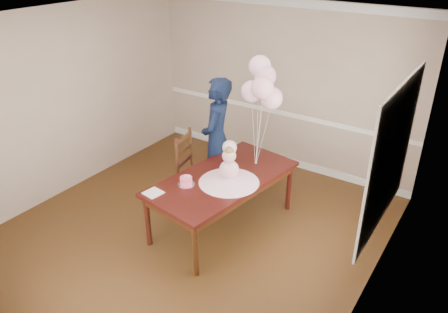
% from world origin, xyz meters
% --- Properties ---
extents(floor, '(4.50, 5.00, 0.00)m').
position_xyz_m(floor, '(0.00, 0.00, 0.00)').
color(floor, '#331E0C').
rests_on(floor, ground).
extents(ceiling, '(4.50, 5.00, 0.02)m').
position_xyz_m(ceiling, '(0.00, 0.00, 2.70)').
color(ceiling, silver).
rests_on(ceiling, wall_back).
extents(wall_back, '(4.50, 0.02, 2.70)m').
position_xyz_m(wall_back, '(0.00, 2.50, 1.35)').
color(wall_back, tan).
rests_on(wall_back, floor).
extents(wall_left, '(0.02, 5.00, 2.70)m').
position_xyz_m(wall_left, '(-2.25, 0.00, 1.35)').
color(wall_left, tan).
rests_on(wall_left, floor).
extents(wall_right, '(0.02, 5.00, 2.70)m').
position_xyz_m(wall_right, '(2.25, 0.00, 1.35)').
color(wall_right, tan).
rests_on(wall_right, floor).
extents(chair_rail_trim, '(4.50, 0.02, 0.07)m').
position_xyz_m(chair_rail_trim, '(0.00, 2.49, 0.90)').
color(chair_rail_trim, white).
rests_on(chair_rail_trim, wall_back).
extents(crown_molding, '(4.50, 0.02, 0.12)m').
position_xyz_m(crown_molding, '(0.00, 2.49, 2.63)').
color(crown_molding, silver).
rests_on(crown_molding, wall_back).
extents(baseboard_trim, '(4.50, 0.02, 0.12)m').
position_xyz_m(baseboard_trim, '(0.00, 2.49, 0.06)').
color(baseboard_trim, white).
rests_on(baseboard_trim, floor).
extents(window_frame, '(0.02, 1.66, 1.56)m').
position_xyz_m(window_frame, '(2.23, 0.50, 1.55)').
color(window_frame, white).
rests_on(window_frame, wall_right).
extents(window_blinds, '(0.01, 1.50, 1.40)m').
position_xyz_m(window_blinds, '(2.21, 0.50, 1.55)').
color(window_blinds, silver).
rests_on(window_blinds, wall_right).
extents(dining_table_top, '(1.28, 2.13, 0.05)m').
position_xyz_m(dining_table_top, '(0.28, 0.40, 0.73)').
color(dining_table_top, black).
rests_on(dining_table_top, table_leg_fl).
extents(table_apron, '(1.17, 2.02, 0.10)m').
position_xyz_m(table_apron, '(0.28, 0.40, 0.65)').
color(table_apron, black).
rests_on(table_apron, table_leg_fl).
extents(table_leg_fl, '(0.08, 0.08, 0.70)m').
position_xyz_m(table_leg_fl, '(-0.27, -0.45, 0.35)').
color(table_leg_fl, black).
rests_on(table_leg_fl, floor).
extents(table_leg_fr, '(0.08, 0.08, 0.70)m').
position_xyz_m(table_leg_fr, '(0.56, -0.57, 0.35)').
color(table_leg_fr, black).
rests_on(table_leg_fr, floor).
extents(table_leg_bl, '(0.08, 0.08, 0.70)m').
position_xyz_m(table_leg_bl, '(-0.00, 1.38, 0.35)').
color(table_leg_bl, black).
rests_on(table_leg_bl, floor).
extents(table_leg_br, '(0.08, 0.08, 0.70)m').
position_xyz_m(table_leg_br, '(0.83, 1.25, 0.35)').
color(table_leg_br, black).
rests_on(table_leg_br, floor).
extents(baby_skirt, '(0.86, 0.86, 0.10)m').
position_xyz_m(baby_skirt, '(0.42, 0.33, 0.80)').
color(baby_skirt, '#F7B6CF').
rests_on(baby_skirt, dining_table_top).
extents(baby_torso, '(0.24, 0.24, 0.24)m').
position_xyz_m(baby_torso, '(0.42, 0.33, 0.93)').
color(baby_torso, '#EE96C7').
rests_on(baby_torso, baby_skirt).
extents(baby_head, '(0.17, 0.17, 0.17)m').
position_xyz_m(baby_head, '(0.42, 0.33, 1.12)').
color(baby_head, beige).
rests_on(baby_head, baby_torso).
extents(baby_hair, '(0.12, 0.12, 0.12)m').
position_xyz_m(baby_hair, '(0.42, 0.33, 1.18)').
color(baby_hair, brown).
rests_on(baby_hair, baby_head).
extents(cake_platter, '(0.25, 0.25, 0.01)m').
position_xyz_m(cake_platter, '(0.02, -0.01, 0.76)').
color(cake_platter, silver).
rests_on(cake_platter, dining_table_top).
extents(birthday_cake, '(0.17, 0.17, 0.10)m').
position_xyz_m(birthday_cake, '(0.02, -0.01, 0.81)').
color(birthday_cake, '#F74E75').
rests_on(birthday_cake, cake_platter).
extents(cake_flower_a, '(0.03, 0.03, 0.03)m').
position_xyz_m(cake_flower_a, '(0.02, -0.01, 0.88)').
color(cake_flower_a, white).
rests_on(cake_flower_a, birthday_cake).
extents(cake_flower_b, '(0.03, 0.03, 0.03)m').
position_xyz_m(cake_flower_b, '(0.05, 0.00, 0.88)').
color(cake_flower_b, white).
rests_on(cake_flower_b, birthday_cake).
extents(rose_vase_near, '(0.11, 0.11, 0.16)m').
position_xyz_m(rose_vase_near, '(0.17, 0.72, 0.83)').
color(rose_vase_near, silver).
rests_on(rose_vase_near, dining_table_top).
extents(roses_near, '(0.19, 0.19, 0.19)m').
position_xyz_m(roses_near, '(0.17, 0.72, 1.01)').
color(roses_near, silver).
rests_on(roses_near, rose_vase_near).
extents(napkin, '(0.23, 0.23, 0.01)m').
position_xyz_m(napkin, '(-0.19, -0.39, 0.76)').
color(napkin, white).
rests_on(napkin, dining_table_top).
extents(balloon_weight, '(0.05, 0.05, 0.02)m').
position_xyz_m(balloon_weight, '(0.46, 0.93, 0.76)').
color(balloon_weight, '#BCBDC1').
rests_on(balloon_weight, dining_table_top).
extents(balloon_a, '(0.28, 0.28, 0.28)m').
position_xyz_m(balloon_a, '(0.36, 0.95, 1.75)').
color(balloon_a, '#FFB4D7').
rests_on(balloon_a, balloon_ribbon_a).
extents(balloon_b, '(0.28, 0.28, 0.28)m').
position_xyz_m(balloon_b, '(0.55, 0.87, 1.85)').
color(balloon_b, '#F4ADBD').
rests_on(balloon_b, balloon_ribbon_b).
extents(balloon_c, '(0.28, 0.28, 0.28)m').
position_xyz_m(balloon_c, '(0.49, 1.03, 1.95)').
color(balloon_c, '#DD9DB3').
rests_on(balloon_c, balloon_ribbon_c).
extents(balloon_d, '(0.28, 0.28, 0.28)m').
position_xyz_m(balloon_d, '(0.40, 1.06, 2.06)').
color(balloon_d, '#FFB4D9').
rests_on(balloon_d, balloon_ribbon_d).
extents(balloon_e, '(0.28, 0.28, 0.28)m').
position_xyz_m(balloon_e, '(0.62, 0.99, 1.70)').
color(balloon_e, '#FFB4C5').
rests_on(balloon_e, balloon_ribbon_e).
extents(balloon_ribbon_a, '(0.09, 0.02, 0.84)m').
position_xyz_m(balloon_ribbon_a, '(0.41, 0.94, 1.18)').
color(balloon_ribbon_a, white).
rests_on(balloon_ribbon_a, balloon_weight).
extents(balloon_ribbon_b, '(0.09, 0.07, 0.94)m').
position_xyz_m(balloon_ribbon_b, '(0.50, 0.90, 1.23)').
color(balloon_ribbon_b, white).
rests_on(balloon_ribbon_b, balloon_weight).
extents(balloon_ribbon_c, '(0.04, 0.09, 1.04)m').
position_xyz_m(balloon_ribbon_c, '(0.48, 0.98, 1.28)').
color(balloon_ribbon_c, white).
rests_on(balloon_ribbon_c, balloon_weight).
extents(balloon_ribbon_d, '(0.07, 0.11, 1.14)m').
position_xyz_m(balloon_ribbon_d, '(0.43, 1.00, 1.33)').
color(balloon_ribbon_d, silver).
rests_on(balloon_ribbon_d, balloon_weight).
extents(balloon_ribbon_e, '(0.15, 0.05, 0.78)m').
position_xyz_m(balloon_ribbon_e, '(0.54, 0.96, 1.16)').
color(balloon_ribbon_e, white).
rests_on(balloon_ribbon_e, balloon_weight).
extents(dining_chair_seat, '(0.55, 0.55, 0.05)m').
position_xyz_m(dining_chair_seat, '(-0.28, 0.62, 0.49)').
color(dining_chair_seat, '#38180F').
rests_on(dining_chair_seat, chair_leg_fl).
extents(chair_leg_fl, '(0.05, 0.05, 0.47)m').
position_xyz_m(chair_leg_fl, '(-0.44, 0.40, 0.23)').
color(chair_leg_fl, '#33160E').
rests_on(chair_leg_fl, floor).
extents(chair_leg_fr, '(0.05, 0.05, 0.47)m').
position_xyz_m(chair_leg_fr, '(-0.05, 0.46, 0.23)').
color(chair_leg_fr, '#3C2210').
rests_on(chair_leg_fr, floor).
extents(chair_leg_bl, '(0.05, 0.05, 0.47)m').
position_xyz_m(chair_leg_bl, '(-0.50, 0.78, 0.23)').
color(chair_leg_bl, '#3E1D11').
rests_on(chair_leg_bl, floor).
extents(chair_leg_br, '(0.05, 0.05, 0.47)m').
position_xyz_m(chair_leg_br, '(-0.12, 0.85, 0.23)').
color(chair_leg_br, '#39190F').
rests_on(chair_leg_br, floor).
extents(chair_back_post_l, '(0.05, 0.05, 0.61)m').
position_xyz_m(chair_back_post_l, '(-0.46, 0.39, 0.81)').
color(chair_back_post_l, '#34190E').
rests_on(chair_back_post_l, dining_chair_seat).
extents(chair_back_post_r, '(0.05, 0.05, 0.61)m').
position_xyz_m(chair_back_post_r, '(-0.53, 0.78, 0.81)').
color(chair_back_post_r, '#3E2311').
rests_on(chair_back_post_r, dining_chair_seat).
extents(chair_slat_low, '(0.10, 0.44, 0.05)m').
position_xyz_m(chair_slat_low, '(-0.49, 0.59, 0.68)').
color(chair_slat_low, '#36160E').
rests_on(chair_slat_low, dining_chair_seat).
extents(chair_slat_mid, '(0.10, 0.44, 0.05)m').
position_xyz_m(chair_slat_mid, '(-0.49, 0.59, 0.85)').
color(chair_slat_mid, '#351B0E').
rests_on(chair_slat_mid, dining_chair_seat).
extents(chair_slat_top, '(0.10, 0.44, 0.05)m').
position_xyz_m(chair_slat_top, '(-0.49, 0.59, 1.03)').
color(chair_slat_top, '#3D2210').
rests_on(chair_slat_top, dining_chair_seat).
extents(woman, '(0.62, 0.76, 1.81)m').
position_xyz_m(woman, '(-0.24, 1.03, 0.91)').
color(woman, black).
rests_on(woman, floor).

